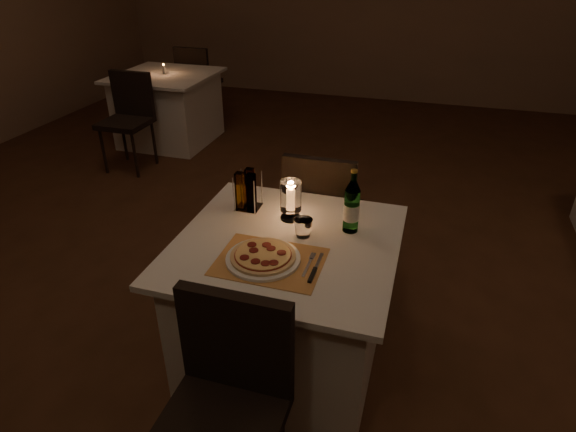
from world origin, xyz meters
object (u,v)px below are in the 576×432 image
(tumbler, at_px, (303,228))
(hurricane_candle, at_px, (291,197))
(plate, at_px, (263,259))
(water_bottle, at_px, (352,207))
(chair_far, at_px, (322,207))
(main_table, at_px, (287,304))
(pizza, at_px, (263,255))
(neighbor_table_left, at_px, (169,108))
(chair_near, at_px, (227,391))

(tumbler, distance_m, hurricane_candle, 0.19)
(plate, xyz_separation_m, water_bottle, (0.31, 0.36, 0.11))
(chair_far, bearing_deg, main_table, -90.00)
(chair_far, height_order, tumbler, chair_far)
(main_table, relative_size, plate, 3.12)
(chair_far, height_order, hurricane_candle, hurricane_candle)
(plate, relative_size, hurricane_candle, 1.59)
(hurricane_candle, bearing_deg, tumbler, -53.96)
(pizza, bearing_deg, chair_far, 86.80)
(water_bottle, bearing_deg, main_table, -145.42)
(hurricane_candle, bearing_deg, neighbor_table_left, 130.06)
(chair_near, xyz_separation_m, pizza, (-0.05, 0.53, 0.22))
(chair_near, height_order, chair_far, same)
(pizza, bearing_deg, hurricane_candle, 88.94)
(water_bottle, bearing_deg, chair_near, -106.15)
(main_table, distance_m, water_bottle, 0.58)
(plate, relative_size, water_bottle, 1.03)
(pizza, relative_size, neighbor_table_left, 0.28)
(plate, distance_m, water_bottle, 0.49)
(plate, height_order, tumbler, tumbler)
(chair_near, xyz_separation_m, neighbor_table_left, (-2.19, 3.48, -0.18))
(chair_near, relative_size, neighbor_table_left, 0.90)
(chair_far, relative_size, plate, 2.81)
(chair_near, bearing_deg, water_bottle, 73.85)
(main_table, bearing_deg, water_bottle, 34.58)
(main_table, distance_m, tumbler, 0.42)
(plate, relative_size, tumbler, 3.66)
(main_table, height_order, neighbor_table_left, same)
(water_bottle, bearing_deg, hurricane_candle, 174.88)
(main_table, relative_size, tumbler, 11.43)
(pizza, relative_size, tumbler, 3.20)
(pizza, bearing_deg, plate, 90.70)
(tumbler, xyz_separation_m, neighbor_table_left, (-2.25, 2.70, -0.41))
(main_table, distance_m, chair_near, 0.74)
(water_bottle, distance_m, neighbor_table_left, 3.60)
(chair_far, height_order, water_bottle, water_bottle)
(pizza, xyz_separation_m, hurricane_candle, (0.01, 0.39, 0.09))
(chair_far, relative_size, pizza, 3.21)
(main_table, xyz_separation_m, tumbler, (0.06, 0.07, 0.41))
(tumbler, xyz_separation_m, water_bottle, (0.20, 0.11, 0.08))
(neighbor_table_left, bearing_deg, hurricane_candle, -49.94)
(tumbler, distance_m, neighbor_table_left, 3.54)
(chair_far, bearing_deg, water_bottle, -64.26)
(chair_near, xyz_separation_m, plate, (-0.05, 0.53, 0.20))
(main_table, height_order, plate, plate)
(neighbor_table_left, bearing_deg, chair_near, -57.75)
(chair_near, height_order, pizza, chair_near)
(chair_far, distance_m, tumbler, 0.69)
(main_table, distance_m, pizza, 0.44)
(water_bottle, height_order, hurricane_candle, water_bottle)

